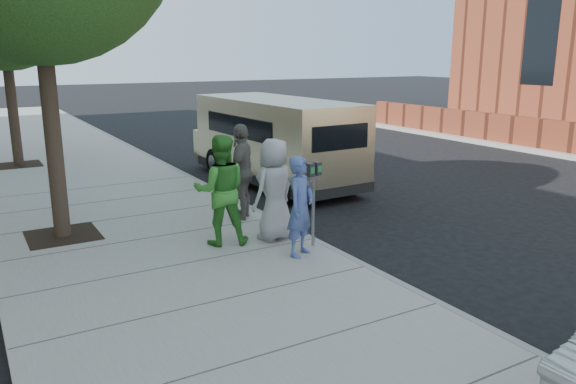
# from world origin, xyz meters

# --- Properties ---
(ground) EXTENTS (120.00, 120.00, 0.00)m
(ground) POSITION_xyz_m (0.00, 0.00, 0.00)
(ground) COLOR black
(ground) RESTS_ON ground
(sidewalk) EXTENTS (5.00, 60.00, 0.15)m
(sidewalk) POSITION_xyz_m (-1.00, 0.00, 0.07)
(sidewalk) COLOR gray
(sidewalk) RESTS_ON ground
(curb_face) EXTENTS (0.12, 60.00, 0.16)m
(curb_face) POSITION_xyz_m (1.44, 0.00, 0.07)
(curb_face) COLOR gray
(curb_face) RESTS_ON ground
(parking_meter) EXTENTS (0.31, 0.17, 1.41)m
(parking_meter) POSITION_xyz_m (1.25, -0.28, 1.17)
(parking_meter) COLOR gray
(parking_meter) RESTS_ON sidewalk
(van) EXTENTS (2.19, 5.96, 2.18)m
(van) POSITION_xyz_m (3.30, 4.78, 1.15)
(van) COLOR beige
(van) RESTS_ON ground
(person_officer) EXTENTS (0.70, 0.63, 1.60)m
(person_officer) POSITION_xyz_m (0.83, -0.56, 0.95)
(person_officer) COLOR #4C62A3
(person_officer) RESTS_ON sidewalk
(person_green_shirt) EXTENTS (1.08, 0.96, 1.85)m
(person_green_shirt) POSITION_xyz_m (-0.03, 0.58, 1.08)
(person_green_shirt) COLOR green
(person_green_shirt) RESTS_ON sidewalk
(person_gray_shirt) EXTENTS (0.99, 0.80, 1.76)m
(person_gray_shirt) POSITION_xyz_m (0.86, 0.36, 1.03)
(person_gray_shirt) COLOR #AAAAAD
(person_gray_shirt) RESTS_ON sidewalk
(person_striped_polo) EXTENTS (1.05, 1.12, 1.85)m
(person_striped_polo) POSITION_xyz_m (0.95, 1.80, 1.08)
(person_striped_polo) COLOR slate
(person_striped_polo) RESTS_ON sidewalk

